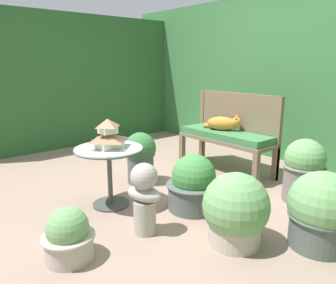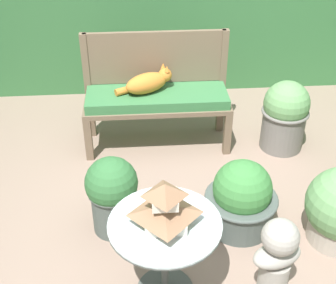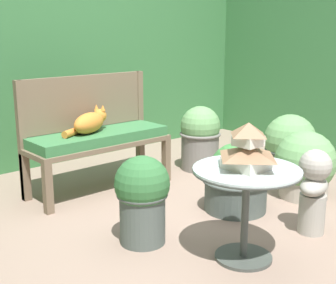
{
  "view_description": "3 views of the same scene",
  "coord_description": "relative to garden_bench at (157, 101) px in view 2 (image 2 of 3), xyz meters",
  "views": [
    {
      "loc": [
        2.37,
        -2.13,
        1.32
      ],
      "look_at": [
        -0.37,
        0.19,
        0.44
      ],
      "focal_mm": 35.0,
      "sensor_mm": 36.0,
      "label": 1
    },
    {
      "loc": [
        -0.3,
        -2.52,
        2.33
      ],
      "look_at": [
        -0.1,
        0.21,
        0.48
      ],
      "focal_mm": 50.0,
      "sensor_mm": 36.0,
      "label": 2
    },
    {
      "loc": [
        -2.21,
        -2.3,
        1.34
      ],
      "look_at": [
        -0.13,
        0.05,
        0.58
      ],
      "focal_mm": 50.0,
      "sensor_mm": 36.0,
      "label": 3
    }
  ],
  "objects": [
    {
      "name": "potted_plant_bench_left",
      "position": [
        0.52,
        -1.05,
        -0.19
      ],
      "size": [
        0.5,
        0.5,
        0.52
      ],
      "color": "#4C5651",
      "rests_on": "ground"
    },
    {
      "name": "pagoda_birdhouse",
      "position": [
        -0.04,
        -1.6,
        0.25
      ],
      "size": [
        0.3,
        0.3,
        0.27
      ],
      "color": "silver",
      "rests_on": "patio_table"
    },
    {
      "name": "cat",
      "position": [
        -0.07,
        0.02,
        0.17
      ],
      "size": [
        0.48,
        0.31,
        0.21
      ],
      "rotation": [
        0.0,
        0.0,
        0.46
      ],
      "color": "orange",
      "rests_on": "garden_bench"
    },
    {
      "name": "potted_plant_hedge_corner",
      "position": [
        1.07,
        -0.12,
        -0.11
      ],
      "size": [
        0.4,
        0.4,
        0.62
      ],
      "color": "slate",
      "rests_on": "ground"
    },
    {
      "name": "ground",
      "position": [
        0.14,
        -0.92,
        -0.42
      ],
      "size": [
        30.0,
        30.0,
        0.0
      ],
      "primitive_type": "plane",
      "color": "gray"
    },
    {
      "name": "bench_backrest",
      "position": [
        -0.0,
        0.2,
        0.25
      ],
      "size": [
        1.22,
        0.06,
        0.96
      ],
      "color": "brown",
      "rests_on": "ground"
    },
    {
      "name": "garden_bench",
      "position": [
        0.0,
        0.0,
        0.0
      ],
      "size": [
        1.22,
        0.43,
        0.51
      ],
      "color": "brown",
      "rests_on": "ground"
    },
    {
      "name": "patio_table",
      "position": [
        -0.04,
        -1.6,
        0.02
      ],
      "size": [
        0.63,
        0.63,
        0.56
      ],
      "color": "#424742",
      "rests_on": "ground"
    },
    {
      "name": "garden_bust",
      "position": [
        0.59,
        -1.66,
        -0.1
      ],
      "size": [
        0.34,
        0.25,
        0.58
      ],
      "rotation": [
        0.0,
        0.0,
        0.32
      ],
      "color": "#A39E93",
      "rests_on": "ground"
    },
    {
      "name": "potted_plant_patio_mid",
      "position": [
        -0.36,
        -1.03,
        -0.12
      ],
      "size": [
        0.35,
        0.35,
        0.57
      ],
      "color": "#4C5651",
      "rests_on": "ground"
    }
  ]
}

